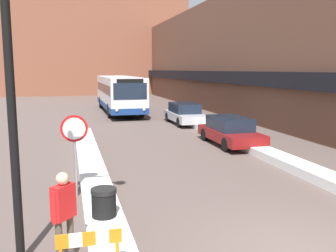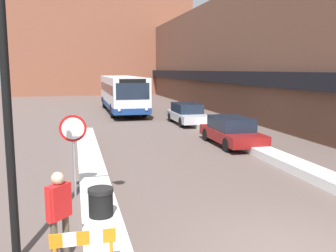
% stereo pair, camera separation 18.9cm
% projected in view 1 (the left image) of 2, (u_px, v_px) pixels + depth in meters
% --- Properties ---
extents(building_row_right, '(5.50, 60.00, 9.51)m').
position_uv_depth(building_row_right, '(238.00, 56.00, 32.23)').
color(building_row_right, brown).
rests_on(building_row_right, ground_plane).
extents(building_backdrop_far, '(26.00, 8.00, 18.88)m').
position_uv_depth(building_backdrop_far, '(96.00, 29.00, 55.02)').
color(building_backdrop_far, brown).
rests_on(building_backdrop_far, ground_plane).
extents(snow_bank_left, '(0.90, 16.64, 0.29)m').
position_uv_depth(snow_bank_left, '(91.00, 167.00, 13.50)').
color(snow_bank_left, silver).
rests_on(snow_bank_left, ground_plane).
extents(snow_bank_right, '(0.90, 18.73, 0.33)m').
position_uv_depth(snow_bank_right, '(267.00, 154.00, 15.53)').
color(snow_bank_right, silver).
rests_on(snow_bank_right, ground_plane).
extents(city_bus, '(2.71, 12.31, 3.02)m').
position_uv_depth(city_bus, '(119.00, 93.00, 31.82)').
color(city_bus, silver).
rests_on(city_bus, ground_plane).
extents(parked_car_front, '(1.82, 4.37, 1.37)m').
position_uv_depth(parked_car_front, '(230.00, 131.00, 18.09)').
color(parked_car_front, maroon).
rests_on(parked_car_front, ground_plane).
extents(parked_car_middle, '(1.84, 4.52, 1.39)m').
position_uv_depth(parked_car_middle, '(185.00, 113.00, 25.07)').
color(parked_car_middle, '#B7B7BC').
rests_on(parked_car_middle, ground_plane).
extents(stop_sign, '(0.76, 0.08, 2.37)m').
position_uv_depth(stop_sign, '(75.00, 138.00, 10.52)').
color(stop_sign, gray).
rests_on(stop_sign, ground_plane).
extents(street_lamp, '(1.46, 0.36, 7.00)m').
position_uv_depth(street_lamp, '(23.00, 32.00, 6.56)').
color(street_lamp, black).
rests_on(street_lamp, ground_plane).
extents(pedestrian, '(0.48, 0.49, 1.76)m').
position_uv_depth(pedestrian, '(64.00, 209.00, 6.99)').
color(pedestrian, brown).
rests_on(pedestrian, ground_plane).
extents(trash_bin, '(0.59, 0.59, 0.95)m').
position_uv_depth(trash_bin, '(104.00, 208.00, 8.58)').
color(trash_bin, black).
rests_on(trash_bin, ground_plane).
extents(construction_barricade, '(1.10, 0.06, 0.94)m').
position_uv_depth(construction_barricade, '(89.00, 247.00, 6.30)').
color(construction_barricade, orange).
rests_on(construction_barricade, ground_plane).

